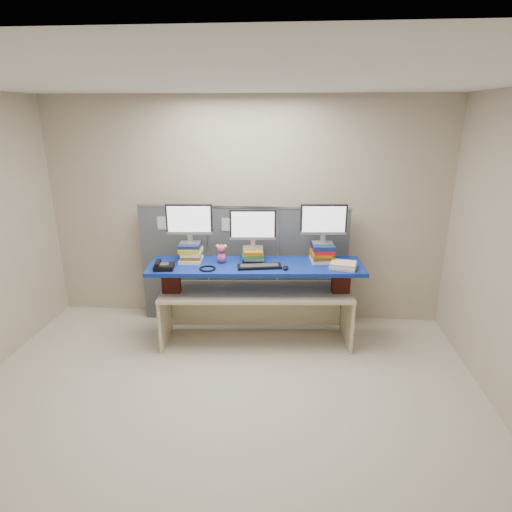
# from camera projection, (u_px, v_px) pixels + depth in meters

# --- Properties ---
(room) EXTENTS (5.00, 4.00, 2.80)m
(room) POSITION_uv_depth(u_px,v_px,m) (217.00, 266.00, 3.47)
(room) COLOR #BDB09C
(room) RESTS_ON ground
(cubicle_partition) EXTENTS (2.60, 0.06, 1.53)m
(cubicle_partition) POSITION_uv_depth(u_px,v_px,m) (243.00, 265.00, 5.35)
(cubicle_partition) COLOR #464C53
(cubicle_partition) RESTS_ON ground
(desk) EXTENTS (2.21, 0.81, 0.66)m
(desk) POSITION_uv_depth(u_px,v_px,m) (256.00, 301.00, 4.92)
(desk) COLOR beige
(desk) RESTS_ON ground
(brick_pier_left) EXTENTS (0.21, 0.12, 0.27)m
(brick_pier_left) POSITION_uv_depth(u_px,v_px,m) (171.00, 281.00, 4.79)
(brick_pier_left) COLOR maroon
(brick_pier_left) RESTS_ON desk
(brick_pier_right) EXTENTS (0.21, 0.12, 0.27)m
(brick_pier_right) POSITION_uv_depth(u_px,v_px,m) (341.00, 281.00, 4.78)
(brick_pier_right) COLOR maroon
(brick_pier_right) RESTS_ON desk
(blue_board) EXTENTS (2.43, 0.79, 0.04)m
(blue_board) POSITION_uv_depth(u_px,v_px,m) (256.00, 266.00, 4.78)
(blue_board) COLOR navy
(blue_board) RESTS_ON brick_pier_left
(book_stack_left) EXTENTS (0.26, 0.31, 0.21)m
(book_stack_left) POSITION_uv_depth(u_px,v_px,m) (191.00, 252.00, 4.86)
(book_stack_left) COLOR white
(book_stack_left) RESTS_ON blue_board
(book_stack_center) EXTENTS (0.27, 0.32, 0.15)m
(book_stack_center) POSITION_uv_depth(u_px,v_px,m) (253.00, 255.00, 4.86)
(book_stack_center) COLOR navy
(book_stack_center) RESTS_ON blue_board
(book_stack_right) EXTENTS (0.29, 0.34, 0.21)m
(book_stack_right) POSITION_uv_depth(u_px,v_px,m) (322.00, 252.00, 4.85)
(book_stack_right) COLOR white
(book_stack_right) RESTS_ON blue_board
(monitor_left) EXTENTS (0.52, 0.16, 0.45)m
(monitor_left) POSITION_uv_depth(u_px,v_px,m) (189.00, 221.00, 4.74)
(monitor_left) COLOR #A3A2A7
(monitor_left) RESTS_ON book_stack_left
(monitor_center) EXTENTS (0.52, 0.16, 0.45)m
(monitor_center) POSITION_uv_depth(u_px,v_px,m) (253.00, 227.00, 4.76)
(monitor_center) COLOR #A3A2A7
(monitor_center) RESTS_ON book_stack_center
(monitor_right) EXTENTS (0.52, 0.16, 0.45)m
(monitor_right) POSITION_uv_depth(u_px,v_px,m) (324.00, 222.00, 4.74)
(monitor_right) COLOR #A3A2A7
(monitor_right) RESTS_ON book_stack_right
(keyboard) EXTENTS (0.50, 0.24, 0.03)m
(keyboard) POSITION_uv_depth(u_px,v_px,m) (259.00, 266.00, 4.68)
(keyboard) COLOR black
(keyboard) RESTS_ON blue_board
(mouse) EXTENTS (0.10, 0.12, 0.03)m
(mouse) POSITION_uv_depth(u_px,v_px,m) (286.00, 268.00, 4.63)
(mouse) COLOR black
(mouse) RESTS_ON blue_board
(desk_phone) EXTENTS (0.24, 0.22, 0.09)m
(desk_phone) POSITION_uv_depth(u_px,v_px,m) (163.00, 266.00, 4.63)
(desk_phone) COLOR black
(desk_phone) RESTS_ON blue_board
(headset) EXTENTS (0.21, 0.21, 0.02)m
(headset) POSITION_uv_depth(u_px,v_px,m) (208.00, 268.00, 4.63)
(headset) COLOR black
(headset) RESTS_ON blue_board
(plush_toy) EXTENTS (0.13, 0.09, 0.21)m
(plush_toy) POSITION_uv_depth(u_px,v_px,m) (222.00, 253.00, 4.80)
(plush_toy) COLOR #D14F7F
(plush_toy) RESTS_ON blue_board
(binder_stack) EXTENTS (0.32, 0.28, 0.07)m
(binder_stack) POSITION_uv_depth(u_px,v_px,m) (343.00, 265.00, 4.66)
(binder_stack) COLOR beige
(binder_stack) RESTS_ON blue_board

